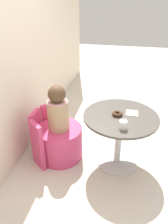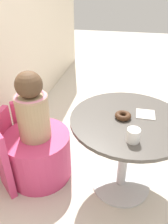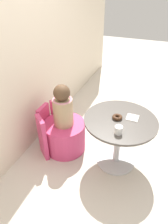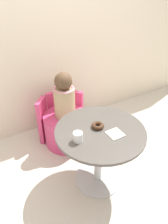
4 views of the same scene
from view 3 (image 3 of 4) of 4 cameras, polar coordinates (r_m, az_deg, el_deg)
name	(u,v)px [view 3 (image 3 of 4)]	position (r m, az deg, el deg)	size (l,w,h in m)	color
ground_plane	(113,159)	(2.60, 8.23, -13.04)	(12.00, 12.00, 0.00)	beige
back_wall	(21,53)	(2.38, -17.45, 15.71)	(6.00, 0.06, 2.40)	beige
round_table	(119,131)	(2.26, 10.02, -5.37)	(0.79, 0.79, 0.64)	silver
tub_chair	(65,136)	(2.60, -5.51, -6.77)	(0.52, 0.52, 0.40)	#D13D70
booth_backrest	(49,126)	(2.63, -9.88, -4.08)	(0.62, 0.23, 0.57)	#D13D70
child_figure	(63,107)	(2.33, -6.10, 1.52)	(0.24, 0.24, 0.53)	tan
donut	(117,117)	(2.15, 9.45, -1.46)	(0.11, 0.11, 0.04)	#3D2314
cup	(119,130)	(1.95, 9.85, -5.08)	(0.08, 0.08, 0.08)	white
paper_napkin	(132,118)	(2.21, 13.68, -1.55)	(0.12, 0.12, 0.01)	silver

